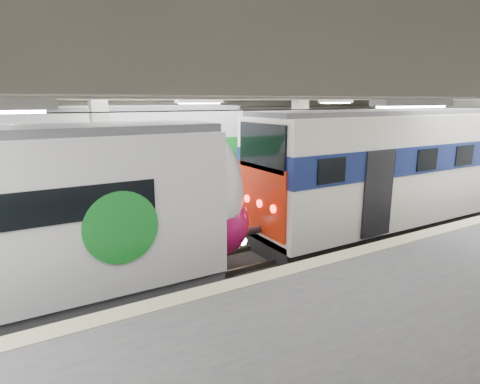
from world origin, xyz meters
TOP-DOWN VIEW (x-y plane):
  - station_hall at (0.00, -1.74)m, footprint 36.00×24.00m
  - modern_emu at (-5.85, -0.00)m, footprint 13.67×2.82m
  - older_rer at (8.13, 0.00)m, footprint 14.14×3.12m
  - far_train at (-4.47, 5.50)m, footprint 15.21×3.84m

SIDE VIEW (x-z plane):
  - modern_emu at x=-5.85m, z-range -0.04..4.38m
  - older_rer at x=8.13m, z-range 0.11..4.75m
  - far_train at x=-4.47m, z-range 0.08..4.84m
  - station_hall at x=0.00m, z-range 0.37..6.12m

